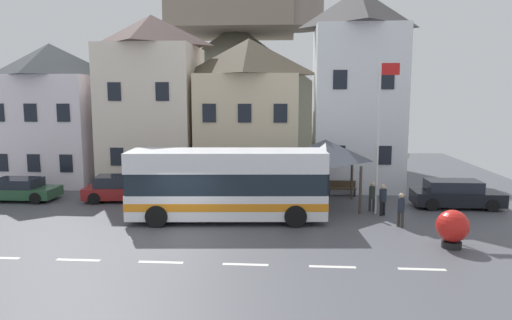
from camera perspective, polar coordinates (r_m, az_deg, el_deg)
name	(u,v)px	position (r m, az deg, el deg)	size (l,w,h in m)	color
ground_plane	(180,238)	(19.82, -9.25, -9.41)	(40.00, 60.00, 0.07)	#4E4E56
townhouse_00	(53,114)	(33.97, -23.58, 5.15)	(6.22, 5.37, 9.21)	white
townhouse_01	(153,101)	(31.67, -12.46, 7.09)	(5.83, 5.97, 10.99)	silver
townhouse_02	(249,113)	(30.34, -0.87, 5.77)	(6.31, 5.70, 9.43)	beige
townhouse_03	(356,90)	(30.46, 12.18, 8.37)	(5.31, 5.65, 12.37)	white
hilltop_castle	(237,82)	(50.82, -2.38, 9.48)	(36.37, 36.37, 22.40)	#626150
transit_bus	(228,185)	(21.84, -3.49, -3.11)	(9.30, 3.25, 3.31)	white
bus_shelter	(325,151)	(24.79, 8.43, 1.14)	(3.60, 3.60, 3.55)	#473D33
parked_car_00	(456,194)	(26.59, 23.21, -3.88)	(4.50, 1.88, 1.45)	black
parked_car_01	(122,189)	(27.09, -16.05, -3.37)	(4.37, 2.33, 1.41)	maroon
parked_car_02	(20,189)	(29.34, -26.84, -3.22)	(3.95, 2.02, 1.23)	#295336
pedestrian_00	(401,208)	(21.81, 17.30, -5.60)	(0.31, 0.31, 1.54)	#38332D
pedestrian_01	(383,198)	(23.61, 15.25, -4.49)	(0.35, 0.35, 1.55)	black
pedestrian_02	(323,195)	(23.59, 8.21, -4.31)	(0.34, 0.30, 1.57)	#38332D
pedestrian_03	(372,195)	(24.32, 14.01, -4.13)	(0.32, 0.32, 1.50)	#2D2D38
public_bench	(342,188)	(27.82, 10.47, -3.36)	(1.61, 0.48, 0.87)	#473828
flagpole	(380,128)	(23.45, 14.92, 3.85)	(0.95, 0.10, 7.43)	silver
harbour_buoy	(452,227)	(19.57, 22.88, -7.57)	(1.24, 1.24, 1.49)	black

